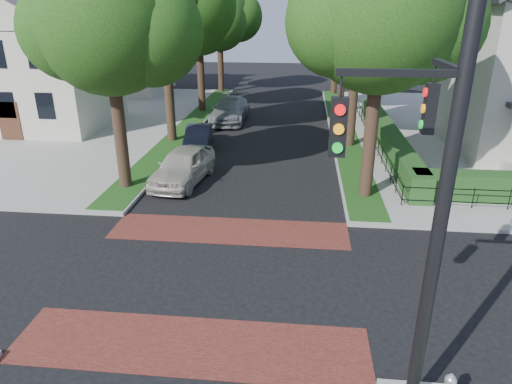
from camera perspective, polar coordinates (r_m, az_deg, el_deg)
ground at (r=14.75m, az=-5.29°, el=-10.45°), size 120.00×120.00×0.00m
sidewalk_nw at (r=39.00m, az=-29.10°, el=7.74°), size 30.00×30.00×0.15m
crosswalk_far at (r=17.48m, az=-3.32°, el=-4.83°), size 9.00×2.20×0.01m
crosswalk_near at (r=12.24m, az=-8.23°, el=-18.43°), size 9.00×2.20×0.01m
grass_strip_ne at (r=32.34m, az=10.77°, el=7.85°), size 1.60×29.80×0.02m
grass_strip_nw at (r=33.20m, az=-8.33°, el=8.37°), size 1.60×29.80×0.02m
tree_right_near at (r=19.64m, az=15.70°, el=20.51°), size 7.75×6.67×10.66m
tree_right_mid at (r=27.59m, az=13.09°, el=21.74°), size 8.25×7.09×11.22m
tree_right_far at (r=36.53m, az=11.27°, el=20.13°), size 7.25×6.23×9.74m
tree_right_back at (r=45.51m, az=10.34°, el=20.96°), size 7.50×6.45×10.20m
tree_left_near at (r=20.99m, az=-17.54°, el=19.39°), size 7.50×6.45×10.20m
tree_left_far at (r=37.27m, az=-6.99°, el=20.73°), size 7.00×6.02×9.86m
tree_left_back at (r=46.11m, az=-4.42°, el=21.42°), size 7.75×6.66×10.44m
hedge_main_road at (r=28.56m, az=16.08°, el=6.71°), size 1.00×18.00×1.20m
fence_main_road at (r=28.47m, az=14.45°, el=6.52°), size 0.06×18.00×0.90m
house_left_near at (r=35.29m, az=-25.98°, el=15.32°), size 10.00×9.00×10.14m
house_left_far at (r=47.81m, az=-17.22°, el=17.74°), size 10.00×9.00×10.14m
traffic_signal at (r=8.70m, az=20.69°, el=-1.02°), size 2.17×2.00×8.00m
parked_car_front at (r=22.22m, az=-9.12°, el=3.27°), size 2.65×5.19×1.69m
parked_car_middle at (r=27.91m, az=-7.22°, el=6.88°), size 1.87×4.19×1.34m
parked_car_rear at (r=34.30m, az=-3.26°, el=10.21°), size 2.47×5.96×1.72m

